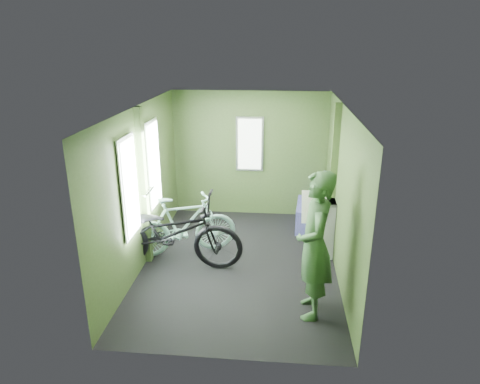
% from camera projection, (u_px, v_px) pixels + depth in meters
% --- Properties ---
extents(room, '(4.00, 4.02, 2.31)m').
position_uv_depth(room, '(237.00, 171.00, 5.90)').
color(room, black).
rests_on(room, ground).
extents(bicycle_black, '(2.12, 0.91, 1.17)m').
position_uv_depth(bicycle_black, '(172.00, 266.00, 6.29)').
color(bicycle_black, black).
rests_on(bicycle_black, ground).
extents(bicycle_mint, '(1.75, 1.14, 1.04)m').
position_uv_depth(bicycle_mint, '(184.00, 255.00, 6.61)').
color(bicycle_mint, '#91CCC1').
rests_on(bicycle_mint, ground).
extents(passenger, '(0.44, 0.73, 1.80)m').
position_uv_depth(passenger, '(315.00, 246.00, 4.93)').
color(passenger, '#2F512C').
rests_on(passenger, ground).
extents(waste_box, '(0.26, 0.37, 0.89)m').
position_uv_depth(waste_box, '(325.00, 228.00, 6.49)').
color(waste_box, gray).
rests_on(waste_box, ground).
extents(bench_seat, '(0.55, 0.90, 0.91)m').
position_uv_depth(bench_seat, '(312.00, 213.00, 7.51)').
color(bench_seat, navy).
rests_on(bench_seat, ground).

